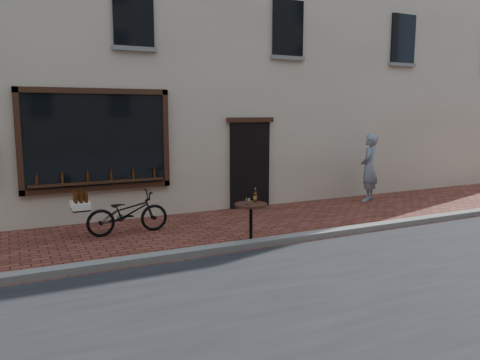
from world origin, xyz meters
name	(u,v)px	position (x,y,z in m)	size (l,w,h in m)	color
ground	(245,252)	(0.00, 0.00, 0.00)	(90.00, 90.00, 0.00)	#55261B
kerb	(240,246)	(0.00, 0.20, 0.06)	(90.00, 0.25, 0.12)	slate
shop_building	(142,22)	(0.00, 6.50, 5.00)	(28.00, 6.20, 10.00)	beige
cargo_bicycle	(126,213)	(-1.60, 2.18, 0.44)	(1.90, 0.60, 0.92)	black
bistro_table	(251,215)	(0.30, 0.35, 0.56)	(0.61, 0.61, 1.05)	black
pedestrian	(369,168)	(5.26, 2.77, 0.93)	(0.68, 0.45, 1.87)	slate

